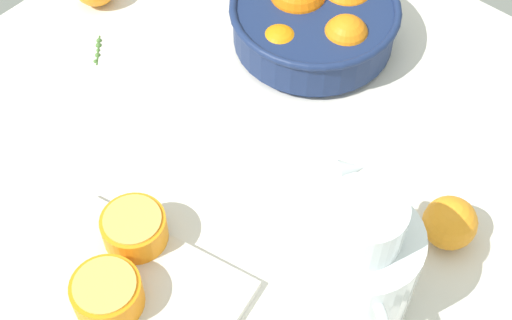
{
  "coord_description": "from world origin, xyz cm",
  "views": [
    {
      "loc": [
        36.68,
        -45.3,
        82.69
      ],
      "look_at": [
        -1.73,
        -1.08,
        5.21
      ],
      "focal_mm": 51.86,
      "sensor_mm": 36.0,
      "label": 1
    }
  ],
  "objects_px": {
    "orange_half_0": "(107,294)",
    "loose_orange_1": "(450,223)",
    "juice_pitcher": "(355,268)",
    "cutting_board": "(134,290)",
    "orange_half_1": "(134,228)",
    "fruit_bowl": "(315,21)"
  },
  "relations": [
    {
      "from": "juice_pitcher",
      "to": "loose_orange_1",
      "type": "height_order",
      "value": "juice_pitcher"
    },
    {
      "from": "fruit_bowl",
      "to": "juice_pitcher",
      "type": "distance_m",
      "value": 0.45
    },
    {
      "from": "fruit_bowl",
      "to": "cutting_board",
      "type": "xyz_separation_m",
      "value": [
        0.11,
        -0.49,
        -0.04
      ]
    },
    {
      "from": "juice_pitcher",
      "to": "cutting_board",
      "type": "bearing_deg",
      "value": -140.24
    },
    {
      "from": "fruit_bowl",
      "to": "orange_half_1",
      "type": "distance_m",
      "value": 0.44
    },
    {
      "from": "orange_half_0",
      "to": "fruit_bowl",
      "type": "bearing_deg",
      "value": 100.83
    },
    {
      "from": "orange_half_1",
      "to": "loose_orange_1",
      "type": "xyz_separation_m",
      "value": [
        0.29,
        0.27,
        -0.0
      ]
    },
    {
      "from": "orange_half_0",
      "to": "orange_half_1",
      "type": "relative_size",
      "value": 1.02
    },
    {
      "from": "juice_pitcher",
      "to": "loose_orange_1",
      "type": "distance_m",
      "value": 0.16
    },
    {
      "from": "cutting_board",
      "to": "juice_pitcher",
      "type": "bearing_deg",
      "value": 39.76
    },
    {
      "from": "orange_half_0",
      "to": "loose_orange_1",
      "type": "height_order",
      "value": "loose_orange_1"
    },
    {
      "from": "fruit_bowl",
      "to": "juice_pitcher",
      "type": "xyz_separation_m",
      "value": [
        0.31,
        -0.32,
        0.02
      ]
    },
    {
      "from": "fruit_bowl",
      "to": "juice_pitcher",
      "type": "relative_size",
      "value": 1.28
    },
    {
      "from": "loose_orange_1",
      "to": "fruit_bowl",
      "type": "bearing_deg",
      "value": 154.12
    },
    {
      "from": "fruit_bowl",
      "to": "orange_half_1",
      "type": "xyz_separation_m",
      "value": [
        0.06,
        -0.44,
        -0.01
      ]
    },
    {
      "from": "cutting_board",
      "to": "loose_orange_1",
      "type": "distance_m",
      "value": 0.4
    },
    {
      "from": "fruit_bowl",
      "to": "loose_orange_1",
      "type": "bearing_deg",
      "value": -25.88
    },
    {
      "from": "fruit_bowl",
      "to": "orange_half_0",
      "type": "bearing_deg",
      "value": -79.17
    },
    {
      "from": "fruit_bowl",
      "to": "orange_half_0",
      "type": "relative_size",
      "value": 3.1
    },
    {
      "from": "orange_half_0",
      "to": "loose_orange_1",
      "type": "relative_size",
      "value": 1.21
    },
    {
      "from": "cutting_board",
      "to": "orange_half_0",
      "type": "distance_m",
      "value": 0.04
    },
    {
      "from": "juice_pitcher",
      "to": "orange_half_0",
      "type": "height_order",
      "value": "juice_pitcher"
    }
  ]
}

